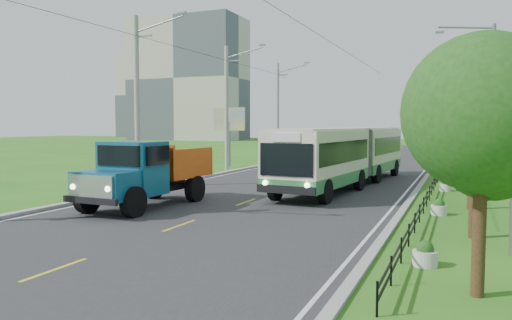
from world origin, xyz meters
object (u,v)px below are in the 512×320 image
Objects in this scene: bus at (346,152)px; dump_truck at (147,169)px; pole_mid at (227,107)px; tree_fifth at (470,122)px; tree_fourth at (472,127)px; tree_second at (477,130)px; planter_far at (449,173)px; tree_third at (474,118)px; planter_front at (425,255)px; tree_back at (469,125)px; pole_far at (278,111)px; pole_near at (138,101)px; planter_near at (439,208)px; streetlight_mid at (489,102)px; tree_front at (485,122)px; streetlight_near at (512,80)px; streetlight_far at (480,109)px; planter_mid at (445,186)px; billboard_left at (229,123)px.

bus is 2.49× the size of dump_truck.
tree_fifth is (18.12, -0.86, -1.24)m from pole_mid.
tree_fourth is at bearing -20.74° from pole_mid.
tree_second is 20.16m from planter_far.
tree_third is 8.96× the size of planter_front.
tree_back reaches higher than planter_far.
planter_front is 0.09× the size of dump_truck.
pole_far reaches higher than tree_third.
tree_fourth is at bearing -90.00° from tree_back.
planter_front is (-1.26, -22.14, -3.57)m from tree_fifth.
pole_near is 12.00m from pole_mid.
planter_near is at bearing -90.00° from planter_far.
tree_second is at bearing -93.79° from streetlight_mid.
planter_near is at bearing -58.01° from pole_far.
tree_second is at bearing 90.00° from tree_front.
bus is at bearing -119.91° from tree_back.
pole_near is 1.10× the size of streetlight_near.
pole_mid is 17.56m from planter_far.
tree_third is (0.00, 12.00, 0.27)m from tree_front.
streetlight_near is 1.00× the size of streetlight_far.
tree_fifth is 8.66× the size of planter_near.
bus is (-6.88, 0.05, -1.54)m from tree_fourth.
planter_front is at bearing -97.06° from tree_third.
streetlight_far is 1.27× the size of dump_truck.
planter_mid is at bearing 43.88° from dump_truck.
planter_mid is (-1.26, 5.86, -3.70)m from tree_third.
pole_far is 39.15m from planter_front.
tree_back is at bearing 87.44° from planter_front.
planter_mid is (0.00, 8.00, 0.00)m from planter_near.
pole_near is 14.93× the size of planter_mid.
tree_fifth reaches higher than dump_truck.
tree_fifth is 21.76m from dump_truck.
pole_far is 26.20m from tree_fourth.
pole_far is at bearing 131.59° from planter_mid.
pole_mid is 1.79× the size of tree_front.
bus is (-6.88, 6.05, -1.94)m from tree_third.
tree_front is (18.12, -24.86, -1.37)m from pole_mid.
pole_near is 14.93× the size of planter_front.
pole_far is at bearing 101.28° from dump_truck.
streetlight_far is at bearing 90.00° from streetlight_mid.
planter_front is 0.04× the size of bus.
planter_mid is 0.09× the size of dump_truck.
pole_mid is at bearing -90.00° from pole_far.
pole_near is 17.79m from planter_near.
dump_truck is at bearing -74.24° from billboard_left.
pole_mid is 1.67× the size of tree_third.
tree_fourth is at bearing -90.00° from tree_fifth.
planter_near is 10.09m from bus.
pole_near is at bearing -165.19° from streetlight_mid.
tree_fifth is 20.18m from streetlight_near.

